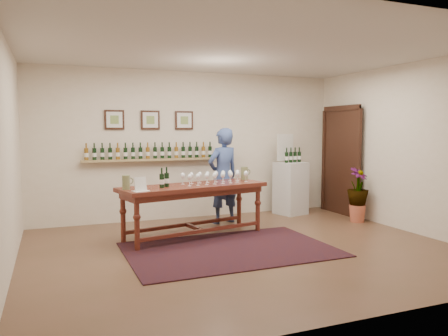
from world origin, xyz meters
name	(u,v)px	position (x,y,z in m)	size (l,w,h in m)	color
ground	(245,249)	(0.00, 0.00, 0.00)	(6.00, 6.00, 0.00)	brown
room_shell	(303,159)	(2.11, 1.86, 1.12)	(6.00, 6.00, 6.00)	silver
rug	(230,249)	(-0.21, 0.04, 0.01)	(2.88, 1.92, 0.02)	#4E180D
tasting_table	(194,193)	(-0.45, 0.96, 0.71)	(2.46, 1.22, 0.84)	#4C1813
table_glasses	(215,177)	(-0.06, 1.05, 0.93)	(1.37, 0.32, 0.19)	white
table_bottles	(164,178)	(-0.95, 0.84, 0.98)	(0.27, 0.16, 0.29)	black
pitcher_left	(126,182)	(-1.53, 0.80, 0.94)	(0.13, 0.13, 0.21)	olive
pitcher_right	(244,173)	(0.58, 1.31, 0.95)	(0.14, 0.14, 0.22)	olive
menu_card	(140,184)	(-1.37, 0.57, 0.94)	(0.22, 0.16, 0.20)	silver
display_pedestal	(291,188)	(1.95, 2.06, 0.52)	(0.52, 0.52, 1.05)	silver
pedestal_bottles	(293,155)	(1.99, 2.05, 1.19)	(0.29, 0.08, 0.29)	black
info_sign	(285,147)	(1.89, 2.20, 1.34)	(0.43, 0.02, 0.60)	silver
potted_plant	(358,195)	(2.70, 0.92, 0.51)	(0.61, 0.61, 0.87)	#BA5A3E
person	(223,176)	(0.37, 1.78, 0.87)	(0.63, 0.41, 1.73)	#34487C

